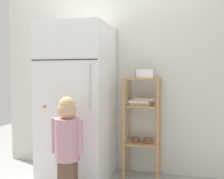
{
  "coord_description": "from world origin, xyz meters",
  "views": [
    {
      "loc": [
        0.88,
        -2.68,
        1.17
      ],
      "look_at": [
        0.14,
        0.02,
        1.0
      ],
      "focal_mm": 42.2,
      "sensor_mm": 36.0,
      "label": 1
    }
  ],
  "objects_px": {
    "refrigerator": "(77,102)",
    "fruit_bin": "(147,74)",
    "pantry_shelf_unit": "(142,117)",
    "child_standing": "(67,139)"
  },
  "relations": [
    {
      "from": "refrigerator",
      "to": "child_standing",
      "type": "bearing_deg",
      "value": -75.97
    },
    {
      "from": "fruit_bin",
      "to": "pantry_shelf_unit",
      "type": "bearing_deg",
      "value": -177.36
    },
    {
      "from": "pantry_shelf_unit",
      "to": "fruit_bin",
      "type": "xyz_separation_m",
      "value": [
        0.05,
        0.0,
        0.48
      ]
    },
    {
      "from": "pantry_shelf_unit",
      "to": "fruit_bin",
      "type": "bearing_deg",
      "value": 2.64
    },
    {
      "from": "pantry_shelf_unit",
      "to": "child_standing",
      "type": "bearing_deg",
      "value": -125.59
    },
    {
      "from": "refrigerator",
      "to": "pantry_shelf_unit",
      "type": "bearing_deg",
      "value": 15.96
    },
    {
      "from": "refrigerator",
      "to": "pantry_shelf_unit",
      "type": "xyz_separation_m",
      "value": [
        0.69,
        0.2,
        -0.17
      ]
    },
    {
      "from": "pantry_shelf_unit",
      "to": "fruit_bin",
      "type": "relative_size",
      "value": 5.63
    },
    {
      "from": "pantry_shelf_unit",
      "to": "fruit_bin",
      "type": "distance_m",
      "value": 0.48
    },
    {
      "from": "refrigerator",
      "to": "fruit_bin",
      "type": "distance_m",
      "value": 0.83
    }
  ]
}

